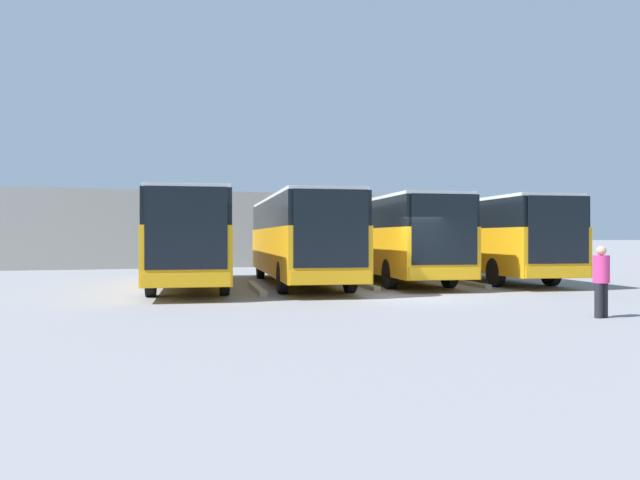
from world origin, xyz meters
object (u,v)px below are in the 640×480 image
Objects in this scene: bus_1 at (389,236)px; bus_2 at (299,236)px; bus_3 at (190,236)px; pedestrian at (601,279)px; bus_0 at (479,236)px.

bus_2 is at bearing 16.90° from bus_1.
bus_3 is (4.14, -0.29, 0.00)m from bus_2.
bus_3 reaches higher than pedestrian.
bus_1 reaches higher than pedestrian.
pedestrian is at bearing 76.88° from bus_0.
bus_2 is 7.57× the size of pedestrian.
pedestrian is (0.29, 12.42, -0.99)m from bus_1.
bus_1 is 1.00× the size of bus_2.
bus_0 is 8.29m from bus_2.
bus_0 is at bearing -178.11° from bus_1.
bus_1 is 12.47m from pedestrian.
bus_0 is 7.57× the size of pedestrian.
bus_3 is 14.44m from pedestrian.
bus_1 is 8.29m from bus_3.
bus_1 is (4.14, -0.38, 0.00)m from bus_0.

